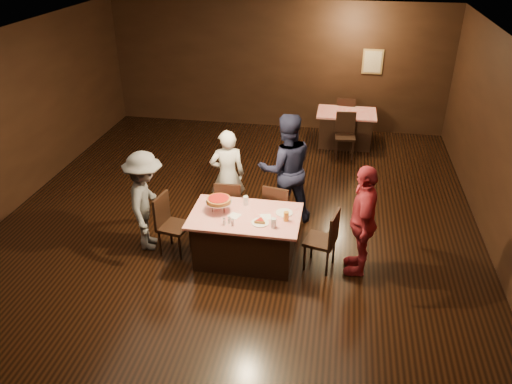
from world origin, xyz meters
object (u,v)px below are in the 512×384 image
(main_table, at_px, (245,237))
(chair_far_right, at_px, (279,209))
(diner_grey_knit, at_px, (146,201))
(chair_far_left, at_px, (230,205))
(glass_back, at_px, (246,201))
(diner_navy_hoodie, at_px, (286,169))
(glass_amber, at_px, (286,216))
(pizza_stand, at_px, (219,200))
(back_table, at_px, (345,128))
(chair_end_left, at_px, (174,225))
(chair_end_right, at_px, (320,239))
(plate_empty, at_px, (284,213))
(diner_white_jacket, at_px, (227,175))
(chair_back_near, at_px, (345,136))
(chair_back_far, at_px, (346,116))
(diner_red_shirt, at_px, (363,220))
(glass_front_right, at_px, (274,223))

(main_table, bearing_deg, chair_far_right, 61.93)
(main_table, relative_size, diner_grey_knit, 1.00)
(chair_far_left, xyz_separation_m, glass_back, (0.35, -0.45, 0.37))
(diner_navy_hoodie, height_order, glass_amber, diner_navy_hoodie)
(pizza_stand, height_order, glass_back, pizza_stand)
(main_table, bearing_deg, pizza_stand, 172.87)
(main_table, bearing_deg, glass_back, 99.46)
(glass_back, bearing_deg, back_table, 72.15)
(chair_end_left, bearing_deg, chair_end_right, -79.66)
(diner_navy_hoodie, xyz_separation_m, plate_empty, (0.12, -1.12, -0.17))
(chair_end_left, bearing_deg, back_table, -17.25)
(diner_white_jacket, xyz_separation_m, diner_grey_knit, (-1.02, -1.07, -0.00))
(chair_back_near, relative_size, glass_back, 6.79)
(chair_back_far, bearing_deg, chair_far_right, 83.74)
(chair_back_near, relative_size, chair_back_far, 1.00)
(diner_navy_hoodie, bearing_deg, plate_empty, 76.34)
(glass_amber, bearing_deg, back_table, 80.72)
(main_table, relative_size, diner_white_jacket, 1.00)
(chair_far_right, distance_m, glass_amber, 0.90)
(back_table, distance_m, diner_white_jacket, 4.10)
(diner_grey_knit, bearing_deg, chair_end_right, -103.75)
(diner_grey_knit, relative_size, glass_back, 11.40)
(back_table, distance_m, diner_red_shirt, 4.76)
(chair_end_left, bearing_deg, main_table, -79.66)
(main_table, xyz_separation_m, chair_back_far, (1.39, 5.36, 0.09))
(glass_back, bearing_deg, main_table, -80.54)
(main_table, relative_size, plate_empty, 6.40)
(plate_empty, height_order, glass_front_right, glass_front_right)
(diner_navy_hoodie, bearing_deg, diner_red_shirt, 115.14)
(chair_far_left, distance_m, chair_end_right, 1.68)
(chair_back_far, bearing_deg, chair_back_near, 95.82)
(diner_red_shirt, height_order, glass_front_right, diner_red_shirt)
(main_table, distance_m, chair_end_left, 1.10)
(main_table, height_order, chair_end_left, chair_end_left)
(chair_end_left, xyz_separation_m, pizza_stand, (0.70, 0.05, 0.48))
(chair_far_left, xyz_separation_m, chair_far_right, (0.80, 0.00, 0.00))
(chair_back_far, xyz_separation_m, glass_back, (-1.44, -5.06, 0.37))
(chair_end_left, bearing_deg, plate_empty, -74.47)
(chair_end_left, distance_m, glass_amber, 1.74)
(chair_end_right, relative_size, chair_back_near, 1.00)
(glass_amber, bearing_deg, chair_end_left, 178.32)
(back_table, xyz_separation_m, diner_white_jacket, (-1.91, -3.60, 0.41))
(diner_white_jacket, height_order, glass_front_right, diner_white_jacket)
(chair_end_left, bearing_deg, glass_amber, -81.34)
(chair_end_left, relative_size, chair_back_far, 1.00)
(chair_end_left, bearing_deg, glass_back, -63.71)
(back_table, xyz_separation_m, chair_far_right, (-0.99, -4.01, 0.09))
(plate_empty, distance_m, glass_back, 0.62)
(diner_grey_knit, relative_size, glass_front_right, 11.40)
(pizza_stand, xyz_separation_m, glass_back, (0.35, 0.25, -0.11))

